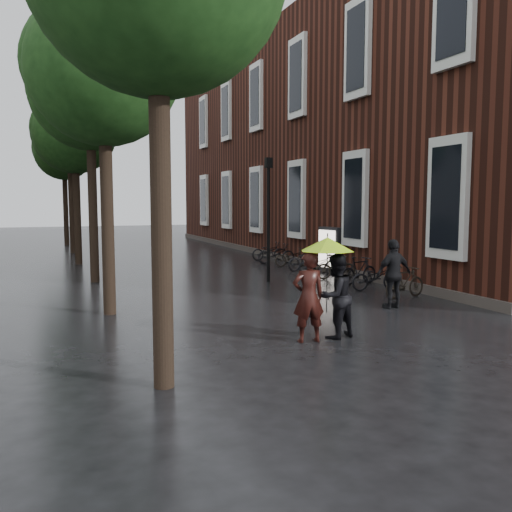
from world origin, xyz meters
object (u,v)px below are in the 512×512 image
person_burgundy (308,297)px  person_black (335,296)px  parked_bicycles (316,262)px  ad_lightbox (330,250)px  pedestrian_walking (394,274)px  lamp_post (268,207)px

person_burgundy → person_black: 0.69m
person_black → parked_bicycles: person_black is taller
parked_bicycles → ad_lightbox: bearing=4.4°
pedestrian_walking → ad_lightbox: size_ratio=1.01×
person_burgundy → pedestrian_walking: 4.44m
parked_bicycles → person_burgundy: bearing=-119.1°
lamp_post → ad_lightbox: bearing=23.1°
lamp_post → person_black: bearing=-103.2°
parked_bicycles → ad_lightbox: size_ratio=6.41×
ad_lightbox → lamp_post: bearing=-165.6°
person_black → parked_bicycles: size_ratio=0.15×
lamp_post → pedestrian_walking: bearing=-77.7°
parked_bicycles → lamp_post: size_ratio=2.69×
pedestrian_walking → lamp_post: bearing=-81.2°
person_black → ad_lightbox: (5.19, 9.37, 0.04)m
person_black → lamp_post: lamp_post is taller
person_burgundy → parked_bicycles: (5.22, 9.39, -0.48)m
person_burgundy → lamp_post: (2.55, 8.02, 1.76)m
parked_bicycles → lamp_post: lamp_post is taller
pedestrian_walking → lamp_post: lamp_post is taller
pedestrian_walking → ad_lightbox: 7.42m
person_burgundy → ad_lightbox: 11.12m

